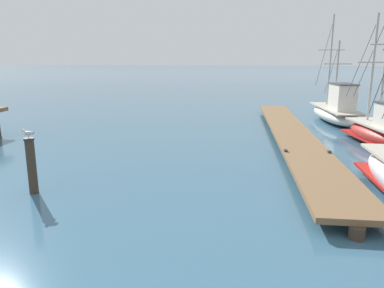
{
  "coord_description": "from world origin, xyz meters",
  "views": [
    {
      "loc": [
        4.29,
        -1.38,
        3.9
      ],
      "look_at": [
        2.35,
        9.16,
        1.4
      ],
      "focal_mm": 34.51,
      "sensor_mm": 36.0,
      "label": 1
    }
  ],
  "objects_px": {
    "perched_seagull": "(28,133)",
    "mooring_piling": "(31,165)",
    "fishing_boat_2": "(336,111)",
    "fishing_boat_1": "(381,131)"
  },
  "relations": [
    {
      "from": "fishing_boat_1",
      "to": "fishing_boat_2",
      "type": "height_order",
      "value": "fishing_boat_2"
    },
    {
      "from": "perched_seagull",
      "to": "mooring_piling",
      "type": "bearing_deg",
      "value": -156.02
    },
    {
      "from": "fishing_boat_2",
      "to": "fishing_boat_1",
      "type": "bearing_deg",
      "value": -82.48
    },
    {
      "from": "fishing_boat_2",
      "to": "perched_seagull",
      "type": "bearing_deg",
      "value": -127.43
    },
    {
      "from": "fishing_boat_2",
      "to": "mooring_piling",
      "type": "relative_size",
      "value": 4.97
    },
    {
      "from": "perched_seagull",
      "to": "fishing_boat_1",
      "type": "bearing_deg",
      "value": 35.37
    },
    {
      "from": "mooring_piling",
      "to": "perched_seagull",
      "type": "xyz_separation_m",
      "value": [
        0.01,
        0.0,
        0.95
      ]
    },
    {
      "from": "mooring_piling",
      "to": "perched_seagull",
      "type": "relative_size",
      "value": 4.58
    },
    {
      "from": "mooring_piling",
      "to": "perched_seagull",
      "type": "distance_m",
      "value": 0.95
    },
    {
      "from": "fishing_boat_1",
      "to": "perched_seagull",
      "type": "height_order",
      "value": "fishing_boat_1"
    }
  ]
}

